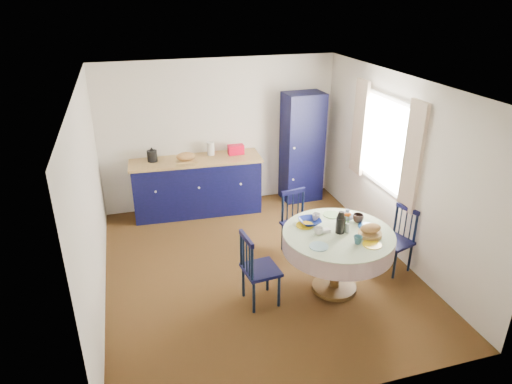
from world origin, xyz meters
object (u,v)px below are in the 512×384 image
chair_far (297,222)px  cobalt_bowl (310,222)px  chair_left (258,269)px  mug_d (316,217)px  pantry_cabinet (302,147)px  mug_c (358,218)px  dining_table (338,242)px  mug_a (319,231)px  mug_b (358,240)px  kitchen_counter (197,185)px  chair_right (397,239)px

chair_far → cobalt_bowl: chair_far is taller
chair_left → mug_d: size_ratio=8.72×
pantry_cabinet → mug_c: 2.55m
dining_table → mug_a: bearing=171.3°
mug_a → mug_b: size_ratio=1.06×
kitchen_counter → mug_a: bearing=-65.4°
mug_b → mug_c: 0.54m
chair_right → mug_a: 1.30m
kitchen_counter → mug_c: (1.63, -2.50, 0.38)m
chair_right → cobalt_bowl: chair_right is taller
kitchen_counter → chair_far: (1.15, -1.69, -0.02)m
mug_d → cobalt_bowl: mug_d is taller
dining_table → chair_right: 1.02m
mug_a → chair_far: bearing=83.3°
pantry_cabinet → mug_a: pantry_cabinet is taller
pantry_cabinet → chair_far: size_ratio=2.08×
dining_table → mug_c: bearing=27.8°
chair_right → mug_c: size_ratio=6.54×
mug_a → mug_d: mug_d is taller
mug_a → cobalt_bowl: (-0.00, 0.26, -0.01)m
chair_left → mug_d: bearing=-74.7°
chair_far → mug_d: 0.75m
chair_far → chair_right: 1.37m
chair_right → mug_a: mug_a is taller
chair_right → cobalt_bowl: 1.30m
pantry_cabinet → chair_far: 1.94m
chair_far → chair_right: bearing=-45.1°
mug_c → cobalt_bowl: size_ratio=0.50×
chair_right → mug_b: (-0.88, -0.50, 0.41)m
chair_far → mug_b: bearing=-89.7°
mug_b → chair_right: bearing=29.6°
pantry_cabinet → chair_right: size_ratio=2.15×
chair_left → mug_c: bearing=-89.3°
chair_right → chair_far: bearing=-143.1°
chair_far → mug_a: size_ratio=8.31×
mug_a → cobalt_bowl: 0.26m
mug_d → cobalt_bowl: bearing=-151.6°
mug_b → mug_d: size_ratio=0.97×
pantry_cabinet → chair_far: bearing=-115.5°
chair_left → chair_right: chair_left is taller
mug_b → mug_a: bearing=135.8°
kitchen_counter → cobalt_bowl: (1.03, -2.38, 0.36)m
mug_a → mug_b: bearing=-44.2°
dining_table → chair_far: size_ratio=1.46×
kitchen_counter → mug_a: 2.86m
chair_left → mug_a: 0.85m
mug_b → mug_d: bearing=110.1°
mug_d → pantry_cabinet: bearing=72.6°
dining_table → chair_left: (-1.01, 0.02, -0.21)m
chair_far → chair_right: chair_far is taller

